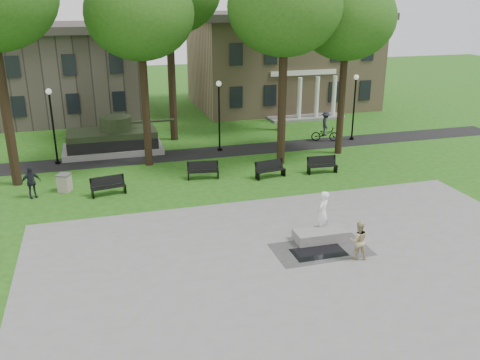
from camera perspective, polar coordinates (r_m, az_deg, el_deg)
The scene contains 25 objects.
ground at distance 23.59m, azimuth 3.85°, elevation -4.94°, with size 120.00×120.00×0.00m, color #214911.
plaza at distance 19.50m, azimuth 8.95°, elevation -10.79°, with size 22.00×16.00×0.02m, color gray.
footpath at distance 34.38m, azimuth -2.98°, elevation 3.14°, with size 44.00×2.60×0.01m, color black.
building_right at distance 49.58m, azimuth 4.63°, elevation 13.38°, with size 17.00×12.00×8.60m.
building_left at distance 47.11m, azimuth -20.78°, elevation 10.94°, with size 15.00×10.00×7.20m, color #4C443D.
tree_1 at distance 30.73m, azimuth -11.20°, elevation 17.79°, with size 6.20×6.20×11.63m.
tree_2 at distance 30.62m, azimuth 5.06°, elevation 18.74°, with size 6.60×6.60×12.16m.
tree_3 at distance 33.41m, azimuth 11.93°, elevation 17.26°, with size 6.00×6.00×11.19m.
tree_5 at distance 39.15m, azimuth 4.96°, elevation 19.48°, with size 6.40×6.40×12.44m.
lamp_left at distance 33.22m, azimuth -20.32°, elevation 6.31°, with size 0.36×0.36×4.73m.
lamp_mid at distance 34.08m, azimuth -2.36°, elevation 7.84°, with size 0.36×0.36×4.73m.
lamp_right at distance 37.70m, azimuth 12.72°, elevation 8.55°, with size 0.36×0.36×4.73m.
tank_monument at distance 35.25m, azimuth -14.07°, elevation 4.43°, with size 7.45×3.40×2.40m.
puddle at distance 21.24m, azimuth 8.83°, elevation -8.04°, with size 2.20×1.20×0.00m, color black.
concrete_block at distance 22.17m, azimuth 8.96°, elevation -6.15°, with size 2.20×1.00×0.45m, color gray.
skateboard at distance 22.95m, azimuth 8.84°, elevation -5.73°, with size 0.78×0.20×0.07m, color brown.
skateboarder at distance 22.40m, azimuth 9.26°, elevation -3.69°, with size 0.73×0.48×2.01m, color white.
friend_watching at distance 20.74m, azimuth 13.14°, elevation -6.60°, with size 0.77×0.60×1.59m, color tan.
pedestrian_walker at distance 28.40m, azimuth -22.42°, elevation -0.23°, with size 0.99×0.41×1.70m, color #20212A.
cyclist at distance 37.36m, azimuth 9.56°, elevation 5.66°, with size 2.09×1.30×2.18m.
park_bench_0 at distance 27.65m, azimuth -14.57°, elevation -0.58°, with size 1.85×0.83×1.00m.
park_bench_1 at distance 29.25m, azimuth -4.20°, elevation 1.16°, with size 1.85×0.78×1.00m.
park_bench_2 at distance 29.42m, azimuth 3.40°, elevation 1.28°, with size 1.85×0.81×1.00m.
park_bench_3 at distance 30.54m, azimuth 9.17°, elevation 1.76°, with size 1.82×0.63×1.00m.
trash_bin at distance 28.85m, azimuth -19.11°, elevation -0.27°, with size 0.87×0.87×0.96m.
Camera 1 is at (-7.50, -20.06, 9.87)m, focal length 38.00 mm.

